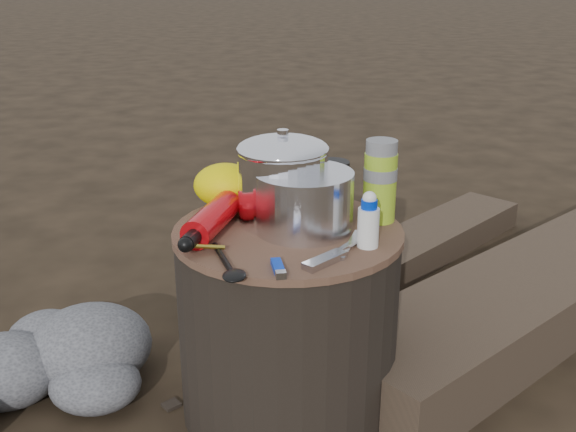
# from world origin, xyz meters

# --- Properties ---
(ground) EXTENTS (60.00, 60.00, 0.00)m
(ground) POSITION_xyz_m (0.00, 0.00, 0.00)
(ground) COLOR black
(ground) RESTS_ON ground
(stump) EXTENTS (0.49, 0.49, 0.45)m
(stump) POSITION_xyz_m (0.00, 0.00, 0.22)
(stump) COLOR black
(stump) RESTS_ON ground
(log_small) EXTENTS (0.88, 1.02, 0.10)m
(log_small) POSITION_xyz_m (0.36, 0.86, 0.05)
(log_small) COLOR #3B2E22
(log_small) RESTS_ON ground
(foil_windscreen) EXTENTS (0.21, 0.21, 0.13)m
(foil_windscreen) POSITION_xyz_m (0.03, 0.00, 0.51)
(foil_windscreen) COLOR silver
(foil_windscreen) RESTS_ON stump
(camping_pot) EXTENTS (0.19, 0.19, 0.19)m
(camping_pot) POSITION_xyz_m (-0.01, 0.05, 0.55)
(camping_pot) COLOR white
(camping_pot) RESTS_ON stump
(fuel_bottle) EXTENTS (0.11, 0.26, 0.06)m
(fuel_bottle) POSITION_xyz_m (-0.16, -0.03, 0.48)
(fuel_bottle) COLOR red
(fuel_bottle) RESTS_ON stump
(thermos) EXTENTS (0.07, 0.07, 0.18)m
(thermos) POSITION_xyz_m (0.19, 0.07, 0.54)
(thermos) COLOR #8DB422
(thermos) RESTS_ON stump
(travel_mug) EXTENTS (0.08, 0.08, 0.11)m
(travel_mug) POSITION_xyz_m (0.09, 0.13, 0.51)
(travel_mug) COLOR black
(travel_mug) RESTS_ON stump
(stuff_sack) EXTENTS (0.15, 0.12, 0.10)m
(stuff_sack) POSITION_xyz_m (-0.16, 0.14, 0.50)
(stuff_sack) COLOR #EAD500
(stuff_sack) RESTS_ON stump
(food_pouch) EXTENTS (0.11, 0.06, 0.14)m
(food_pouch) POSITION_xyz_m (-0.04, 0.16, 0.52)
(food_pouch) COLOR navy
(food_pouch) RESTS_ON stump
(lighter) EXTENTS (0.04, 0.08, 0.01)m
(lighter) POSITION_xyz_m (-0.00, -0.20, 0.46)
(lighter) COLOR #032BB9
(lighter) RESTS_ON stump
(multitool) EXTENTS (0.09, 0.09, 0.01)m
(multitool) POSITION_xyz_m (0.08, -0.17, 0.46)
(multitool) COLOR #B2B2B7
(multitool) RESTS_ON stump
(pot_grabber) EXTENTS (0.09, 0.15, 0.01)m
(pot_grabber) POSITION_xyz_m (0.13, -0.08, 0.46)
(pot_grabber) COLOR #B2B2B7
(pot_grabber) RESTS_ON stump
(spork) EXTENTS (0.10, 0.17, 0.01)m
(spork) POSITION_xyz_m (-0.11, -0.18, 0.46)
(spork) COLOR black
(spork) RESTS_ON stump
(squeeze_bottle) EXTENTS (0.04, 0.04, 0.10)m
(squeeze_bottle) POSITION_xyz_m (0.17, -0.08, 0.50)
(squeeze_bottle) COLOR silver
(squeeze_bottle) RESTS_ON stump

